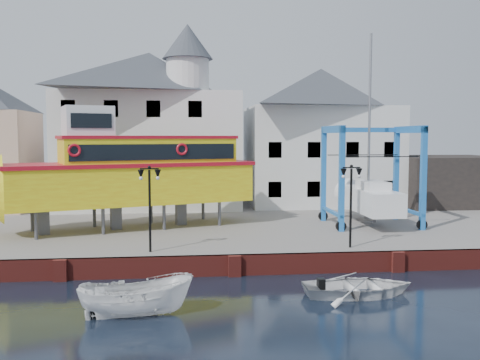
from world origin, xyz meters
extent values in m
plane|color=black|center=(0.00, 0.00, 0.00)|extent=(140.00, 140.00, 0.00)
cube|color=slate|center=(0.00, 11.00, 0.50)|extent=(44.00, 22.00, 1.00)
cube|color=maroon|center=(0.00, 0.12, 0.50)|extent=(44.00, 0.25, 1.00)
cube|color=maroon|center=(-8.00, -0.05, 0.50)|extent=(0.60, 0.36, 1.00)
cube|color=maroon|center=(0.00, -0.05, 0.50)|extent=(0.60, 0.36, 1.00)
cube|color=maroon|center=(8.00, -0.05, 0.50)|extent=(0.60, 0.36, 1.00)
cube|color=white|center=(-5.00, 18.50, 5.50)|extent=(14.00, 8.00, 9.00)
pyramid|color=#3E424C|center=(-5.00, 18.50, 11.60)|extent=(14.00, 8.00, 3.20)
cube|color=black|center=(-10.50, 14.54, 2.60)|extent=(1.00, 0.08, 1.20)
cube|color=black|center=(-7.50, 14.54, 2.60)|extent=(1.00, 0.08, 1.20)
cube|color=black|center=(-4.50, 14.54, 2.60)|extent=(1.00, 0.08, 1.20)
cube|color=black|center=(-1.50, 14.54, 2.60)|extent=(1.00, 0.08, 1.20)
cube|color=black|center=(-10.50, 14.54, 5.60)|extent=(1.00, 0.08, 1.20)
cube|color=black|center=(-7.50, 14.54, 5.60)|extent=(1.00, 0.08, 1.20)
cube|color=black|center=(-4.50, 14.54, 5.60)|extent=(1.00, 0.08, 1.20)
cube|color=black|center=(-1.50, 14.54, 5.60)|extent=(1.00, 0.08, 1.20)
cube|color=black|center=(-10.50, 14.54, 8.60)|extent=(1.00, 0.08, 1.20)
cube|color=black|center=(-7.50, 14.54, 8.60)|extent=(1.00, 0.08, 1.20)
cube|color=black|center=(-4.50, 14.54, 8.60)|extent=(1.00, 0.08, 1.20)
cube|color=black|center=(-1.50, 14.54, 8.60)|extent=(1.00, 0.08, 1.20)
cylinder|color=white|center=(-2.00, 16.10, 11.20)|extent=(3.20, 3.20, 2.40)
cone|color=#3E424C|center=(-2.00, 16.10, 13.70)|extent=(3.80, 3.80, 2.60)
cube|color=white|center=(9.00, 19.00, 5.00)|extent=(12.00, 8.00, 8.00)
pyramid|color=#3E424C|center=(9.00, 19.00, 10.60)|extent=(12.00, 8.00, 3.20)
cube|color=black|center=(4.50, 15.04, 2.60)|extent=(1.00, 0.08, 1.20)
cube|color=black|center=(7.50, 15.04, 2.60)|extent=(1.00, 0.08, 1.20)
cube|color=black|center=(10.50, 15.04, 2.60)|extent=(1.00, 0.08, 1.20)
cube|color=black|center=(13.50, 15.04, 2.60)|extent=(1.00, 0.08, 1.20)
cube|color=black|center=(4.50, 15.04, 5.60)|extent=(1.00, 0.08, 1.20)
cube|color=black|center=(7.50, 15.04, 5.60)|extent=(1.00, 0.08, 1.20)
cube|color=black|center=(10.50, 15.04, 5.60)|extent=(1.00, 0.08, 1.20)
cube|color=black|center=(13.50, 15.04, 5.60)|extent=(1.00, 0.08, 1.20)
cube|color=black|center=(19.00, 17.00, 3.00)|extent=(8.00, 7.00, 4.00)
cylinder|color=black|center=(-4.00, 1.20, 3.00)|extent=(0.12, 0.12, 4.00)
cube|color=black|center=(-4.00, 1.20, 5.05)|extent=(0.90, 0.06, 0.06)
sphere|color=black|center=(-4.00, 1.20, 5.12)|extent=(0.16, 0.16, 0.16)
cone|color=black|center=(-4.40, 1.20, 4.78)|extent=(0.32, 0.32, 0.45)
sphere|color=white|center=(-4.40, 1.20, 4.60)|extent=(0.18, 0.18, 0.18)
cone|color=black|center=(-3.60, 1.20, 4.78)|extent=(0.32, 0.32, 0.45)
sphere|color=white|center=(-3.60, 1.20, 4.60)|extent=(0.18, 0.18, 0.18)
cylinder|color=black|center=(6.00, 1.20, 3.00)|extent=(0.12, 0.12, 4.00)
cube|color=black|center=(6.00, 1.20, 5.05)|extent=(0.90, 0.06, 0.06)
sphere|color=black|center=(6.00, 1.20, 5.12)|extent=(0.16, 0.16, 0.16)
cone|color=black|center=(5.60, 1.20, 4.78)|extent=(0.32, 0.32, 0.45)
sphere|color=white|center=(5.60, 1.20, 4.60)|extent=(0.18, 0.18, 0.18)
cone|color=black|center=(6.40, 1.20, 4.78)|extent=(0.32, 0.32, 0.45)
sphere|color=white|center=(6.40, 1.20, 4.60)|extent=(0.18, 0.18, 0.18)
cylinder|color=#59595E|center=(-10.38, 5.01, 1.77)|extent=(0.25, 0.25, 1.55)
cylinder|color=#59595E|center=(-11.32, 7.75, 1.77)|extent=(0.25, 0.25, 1.55)
cylinder|color=#59595E|center=(-6.97, 6.19, 1.77)|extent=(0.25, 0.25, 1.55)
cylinder|color=#59595E|center=(-7.91, 8.92, 1.77)|extent=(0.25, 0.25, 1.55)
cylinder|color=#59595E|center=(-3.55, 7.36, 1.77)|extent=(0.25, 0.25, 1.55)
cylinder|color=#59595E|center=(-4.49, 10.09, 1.77)|extent=(0.25, 0.25, 1.55)
cylinder|color=#59595E|center=(-0.14, 8.53, 1.77)|extent=(0.25, 0.25, 1.55)
cylinder|color=#59595E|center=(-1.08, 11.26, 1.77)|extent=(0.25, 0.25, 1.55)
cube|color=#59595E|center=(-10.37, 6.55, 1.77)|extent=(0.75, 0.69, 1.55)
cube|color=#59595E|center=(-6.46, 7.89, 1.77)|extent=(0.75, 0.69, 1.55)
cube|color=#59595E|center=(-2.56, 9.23, 1.77)|extent=(0.75, 0.69, 1.55)
cube|color=gold|center=(-5.49, 8.22, 3.68)|extent=(14.93, 8.40, 2.27)
cube|color=#B21121|center=(-5.49, 8.22, 4.92)|extent=(15.28, 8.65, 0.23)
cube|color=gold|center=(-4.51, 8.56, 5.64)|extent=(10.90, 6.67, 1.65)
cube|color=black|center=(-3.93, 6.87, 5.69)|extent=(9.39, 3.27, 0.93)
cube|color=black|center=(-5.09, 10.24, 5.69)|extent=(9.39, 3.27, 0.93)
cube|color=#B21121|center=(-4.51, 8.56, 6.56)|extent=(11.13, 6.83, 0.19)
cube|color=white|center=(-7.93, 7.39, 7.41)|extent=(3.41, 3.41, 1.88)
cube|color=black|center=(-7.48, 6.09, 7.49)|extent=(2.15, 0.79, 0.83)
torus|color=#B21121|center=(-8.31, 5.32, 5.85)|extent=(0.73, 0.37, 0.72)
torus|color=#B21121|center=(-2.45, 7.33, 5.85)|extent=(0.73, 0.37, 0.72)
cube|color=blue|center=(6.88, 5.72, 4.10)|extent=(0.31, 0.31, 6.20)
cylinder|color=black|center=(6.88, 5.72, 1.31)|extent=(0.62, 0.22, 0.62)
cube|color=blue|center=(6.88, 9.84, 4.10)|extent=(0.31, 0.31, 6.20)
cylinder|color=black|center=(6.88, 9.84, 1.31)|extent=(0.62, 0.22, 0.62)
cube|color=blue|center=(11.88, 5.72, 4.10)|extent=(0.31, 0.31, 6.20)
cylinder|color=black|center=(11.88, 5.72, 1.31)|extent=(0.62, 0.22, 0.62)
cube|color=blue|center=(11.88, 9.84, 4.10)|extent=(0.31, 0.31, 6.20)
cylinder|color=black|center=(11.88, 9.84, 1.31)|extent=(0.62, 0.22, 0.62)
cube|color=blue|center=(6.88, 7.78, 7.04)|extent=(0.31, 4.43, 0.43)
cube|color=blue|center=(6.88, 7.78, 1.89)|extent=(0.22, 4.43, 0.19)
cube|color=blue|center=(11.88, 7.78, 7.04)|extent=(0.31, 4.43, 0.43)
cube|color=blue|center=(11.88, 7.78, 1.89)|extent=(0.22, 4.43, 0.19)
cube|color=blue|center=(9.38, 9.84, 7.04)|extent=(5.31, 0.31, 0.31)
cube|color=white|center=(9.38, 7.78, 2.59)|extent=(2.04, 6.64, 1.42)
cone|color=white|center=(9.38, 11.72, 2.59)|extent=(2.04, 1.42, 2.04)
cube|color=#59595E|center=(9.38, 7.78, 1.58)|extent=(0.21, 1.59, 0.62)
cube|color=white|center=(9.38, 7.34, 3.57)|extent=(1.42, 2.66, 0.53)
cylinder|color=#99999E|center=(9.38, 8.22, 8.17)|extent=(0.16, 0.16, 9.74)
cube|color=black|center=(9.38, 6.19, 5.40)|extent=(4.71, 0.12, 0.05)
cube|color=black|center=(9.38, 9.37, 5.40)|extent=(4.71, 0.12, 0.05)
imported|color=white|center=(-4.12, -5.29, 0.00)|extent=(4.38, 2.11, 1.62)
imported|color=white|center=(4.85, -3.58, 0.00)|extent=(4.61, 3.30, 0.95)
camera|label=1|loc=(-2.34, -24.74, 6.58)|focal=40.00mm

